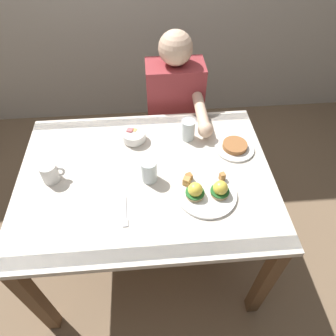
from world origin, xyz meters
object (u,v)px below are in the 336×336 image
at_px(eggs_benedict_plate, 206,191).
at_px(fork, 125,213).
at_px(side_plate, 235,147).
at_px(water_glass_far, 149,172).
at_px(fruit_bowl, 134,136).
at_px(water_glass_near, 188,131).
at_px(diner_person, 175,110).
at_px(dining_table, 147,189).
at_px(coffee_mug, 50,172).

bearing_deg(eggs_benedict_plate, fork, -168.88).
bearing_deg(side_plate, water_glass_far, -159.45).
relative_size(fruit_bowl, water_glass_near, 1.07).
height_order(eggs_benedict_plate, water_glass_far, water_glass_far).
bearing_deg(water_glass_near, side_plate, -24.51).
xyz_separation_m(fruit_bowl, water_glass_near, (0.28, -0.00, 0.02)).
height_order(fork, diner_person, diner_person).
distance_m(dining_table, fruit_bowl, 0.29).
xyz_separation_m(dining_table, fruit_bowl, (-0.05, 0.25, 0.14)).
bearing_deg(coffee_mug, eggs_benedict_plate, -12.04).
bearing_deg(side_plate, coffee_mug, -171.67).
relative_size(side_plate, diner_person, 0.18).
xyz_separation_m(water_glass_near, water_glass_far, (-0.21, -0.27, 0.00)).
distance_m(water_glass_far, diner_person, 0.67).
distance_m(water_glass_near, water_glass_far, 0.34).
xyz_separation_m(fruit_bowl, diner_person, (0.25, 0.36, -0.12)).
relative_size(eggs_benedict_plate, water_glass_far, 2.37).
xyz_separation_m(dining_table, coffee_mug, (-0.43, 0.01, 0.16)).
distance_m(eggs_benedict_plate, coffee_mug, 0.71).
relative_size(eggs_benedict_plate, water_glass_near, 2.42).
xyz_separation_m(dining_table, water_glass_far, (0.02, -0.03, 0.16)).
distance_m(side_plate, diner_person, 0.54).
bearing_deg(fork, eggs_benedict_plate, 11.12).
height_order(water_glass_near, diner_person, diner_person).
xyz_separation_m(eggs_benedict_plate, fruit_bowl, (-0.32, 0.38, 0.01)).
relative_size(fruit_bowl, coffee_mug, 1.08).
xyz_separation_m(fork, water_glass_near, (0.32, 0.45, 0.05)).
xyz_separation_m(coffee_mug, water_glass_far, (0.45, -0.03, 0.00)).
bearing_deg(fruit_bowl, side_plate, -11.69).
xyz_separation_m(eggs_benedict_plate, water_glass_far, (-0.25, 0.11, 0.03)).
relative_size(water_glass_near, diner_person, 0.10).
xyz_separation_m(water_glass_near, diner_person, (-0.03, 0.36, -0.14)).
distance_m(dining_table, water_glass_far, 0.16).
bearing_deg(side_plate, fruit_bowl, 168.31).
distance_m(water_glass_near, diner_person, 0.38).
xyz_separation_m(fruit_bowl, coffee_mug, (-0.38, -0.24, 0.02)).
relative_size(coffee_mug, diner_person, 0.10).
distance_m(dining_table, side_plate, 0.49).
distance_m(dining_table, eggs_benedict_plate, 0.33).
distance_m(fork, water_glass_near, 0.56).
bearing_deg(fork, dining_table, 66.16).
bearing_deg(diner_person, dining_table, -108.75).
height_order(eggs_benedict_plate, coffee_mug, coffee_mug).
relative_size(dining_table, water_glass_far, 10.54).
xyz_separation_m(coffee_mug, side_plate, (0.89, 0.13, -0.04)).
bearing_deg(water_glass_far, diner_person, 73.49).
relative_size(dining_table, fruit_bowl, 10.00).
distance_m(coffee_mug, diner_person, 0.88).
relative_size(eggs_benedict_plate, diner_person, 0.24).
bearing_deg(fruit_bowl, water_glass_near, -0.40).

